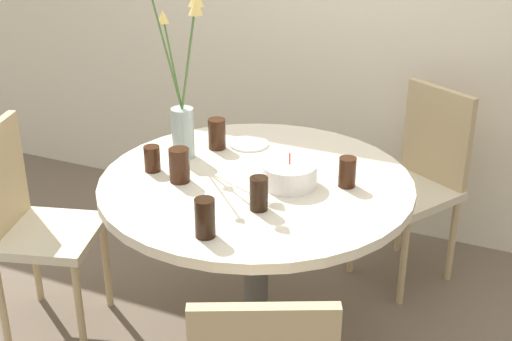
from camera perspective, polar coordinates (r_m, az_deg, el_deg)
The scene contains 13 objects.
ground_plane at distance 3.18m, azimuth 0.00°, elevation -13.46°, with size 16.00×16.00×0.00m, color #6B5B4C.
dining_table at distance 2.82m, azimuth 0.00°, elevation -3.10°, with size 1.22×1.22×0.77m.
chair_right_flank at distance 3.47m, azimuth 12.91°, elevation -0.20°, with size 0.55×0.55×0.94m.
chair_near_front at distance 3.14m, azimuth -17.69°, elevation -3.57°, with size 0.50×0.50×0.94m.
birthday_cake at distance 2.71m, azimuth 2.68°, elevation -0.33°, with size 0.21×0.21×0.13m.
flower_vase at distance 2.89m, azimuth -5.86°, elevation 5.48°, with size 0.29×0.22×0.77m.
side_plate at distance 3.08m, azimuth -0.57°, elevation 2.14°, with size 0.17×0.17×0.01m.
drink_glass_0 at distance 2.71m, azimuth 7.31°, elevation -0.13°, with size 0.07×0.07×0.12m.
drink_glass_1 at distance 2.74m, azimuth -6.15°, elevation 0.42°, with size 0.08×0.08×0.13m.
drink_glass_2 at distance 3.03m, azimuth -3.15°, elevation 2.95°, with size 0.07×0.07×0.13m.
drink_glass_3 at distance 2.85m, azimuth -8.31°, elevation 0.94°, with size 0.06×0.06×0.10m.
drink_glass_4 at distance 2.35m, azimuth -4.11°, elevation -3.81°, with size 0.07×0.07×0.14m.
drink_glass_5 at distance 2.52m, azimuth 0.22°, elevation -1.86°, with size 0.07×0.07×0.12m.
Camera 1 is at (1.02, -2.28, 1.96)m, focal length 50.00 mm.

